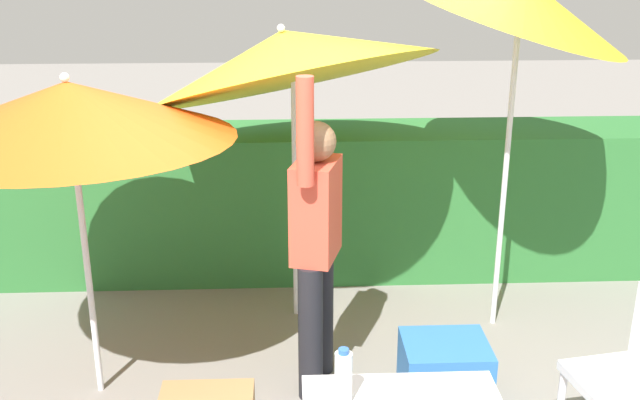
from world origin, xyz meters
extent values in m
plane|color=gray|center=(0.00, 0.00, 0.00)|extent=(24.00, 24.00, 0.00)
cube|color=#2D7033|center=(0.00, 1.77, 0.57)|extent=(8.00, 0.70, 1.14)
cylinder|color=silver|center=(-1.30, 0.12, 0.76)|extent=(0.04, 0.04, 1.53)
cone|color=#EA5919|center=(-1.30, 0.12, 1.68)|extent=(1.72, 1.73, 0.34)
sphere|color=silver|center=(-1.31, 0.12, 1.85)|extent=(0.05, 0.05, 0.05)
cylinder|color=silver|center=(1.22, 0.82, 1.02)|extent=(0.04, 0.04, 2.04)
cone|color=yellow|center=(1.23, 0.85, 2.16)|extent=(1.47, 1.44, 0.75)
cylinder|color=silver|center=(-0.14, 1.01, 0.83)|extent=(0.04, 0.04, 1.66)
cone|color=yellow|center=(-0.17, 0.98, 1.82)|extent=(1.96, 1.88, 1.09)
sphere|color=silver|center=(-0.21, 0.95, 1.99)|extent=(0.05, 0.05, 0.05)
cylinder|color=black|center=(-0.07, 0.00, 0.41)|extent=(0.14, 0.14, 0.82)
cylinder|color=black|center=(0.01, 0.27, 0.41)|extent=(0.14, 0.14, 0.82)
cube|color=#E04C38|center=(-0.03, 0.14, 1.10)|extent=(0.31, 0.41, 0.56)
sphere|color=#8C6647|center=(-0.03, 0.14, 1.49)|extent=(0.22, 0.22, 0.22)
cylinder|color=#E04C38|center=(-0.09, -0.09, 1.60)|extent=(0.11, 0.11, 0.56)
cylinder|color=#8C6647|center=(0.03, 0.36, 1.08)|extent=(0.11, 0.11, 0.52)
cylinder|color=silver|center=(1.58, -0.43, 0.22)|extent=(0.04, 0.04, 0.44)
cube|color=silver|center=(1.43, -0.65, 0.47)|extent=(0.51, 0.51, 0.05)
cube|color=#2D6BB7|center=(0.67, -0.17, 0.21)|extent=(0.47, 0.40, 0.42)
cylinder|color=silver|center=(0.03, -1.19, 0.89)|extent=(0.07, 0.07, 0.22)
cylinder|color=#2D60B7|center=(0.03, -1.19, 1.01)|extent=(0.04, 0.04, 0.02)
camera|label=1|loc=(-0.18, -3.74, 2.54)|focal=42.22mm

